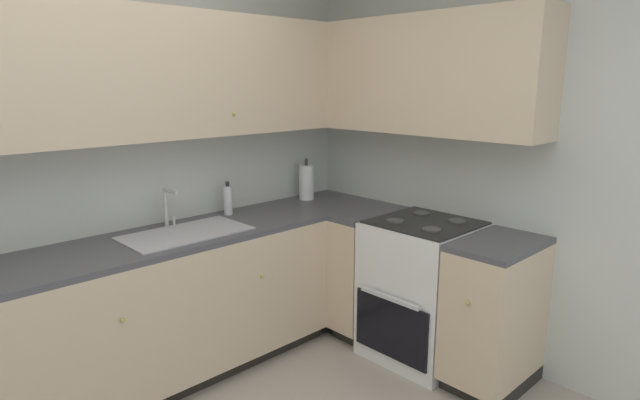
% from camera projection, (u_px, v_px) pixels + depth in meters
% --- Properties ---
extents(wall_back, '(4.14, 0.05, 2.70)m').
position_uv_depth(wall_back, '(62.00, 160.00, 2.86)').
color(wall_back, silver).
rests_on(wall_back, ground_plane).
extents(wall_right, '(0.05, 3.38, 2.70)m').
position_uv_depth(wall_right, '(527.00, 154.00, 3.07)').
color(wall_right, silver).
rests_on(wall_right, ground_plane).
extents(lower_cabinets_back, '(1.98, 0.62, 0.86)m').
position_uv_depth(lower_cabinets_back, '(173.00, 310.00, 3.13)').
color(lower_cabinets_back, beige).
rests_on(lower_cabinets_back, ground_plane).
extents(countertop_back, '(3.18, 0.60, 0.03)m').
position_uv_depth(countertop_back, '(168.00, 239.00, 3.03)').
color(countertop_back, '#4C4C51').
rests_on(countertop_back, lower_cabinets_back).
extents(lower_cabinets_right, '(0.62, 1.27, 0.86)m').
position_uv_depth(lower_cabinets_right, '(438.00, 298.00, 3.29)').
color(lower_cabinets_right, beige).
rests_on(lower_cabinets_right, ground_plane).
extents(countertop_right, '(0.60, 1.27, 0.03)m').
position_uv_depth(countertop_right, '(442.00, 231.00, 3.19)').
color(countertop_right, '#4C4C51').
rests_on(countertop_right, lower_cabinets_right).
extents(oven_range, '(0.68, 0.62, 1.05)m').
position_uv_depth(oven_range, '(423.00, 289.00, 3.39)').
color(oven_range, white).
rests_on(oven_range, ground_plane).
extents(upper_cabinets_back, '(2.86, 0.34, 0.72)m').
position_uv_depth(upper_cabinets_back, '(117.00, 74.00, 2.81)').
color(upper_cabinets_back, beige).
extents(upper_cabinets_right, '(0.32, 1.82, 0.72)m').
position_uv_depth(upper_cabinets_right, '(410.00, 75.00, 3.36)').
color(upper_cabinets_right, beige).
extents(sink, '(0.72, 0.40, 0.10)m').
position_uv_depth(sink, '(186.00, 240.00, 3.08)').
color(sink, '#B7B7BC').
rests_on(sink, countertop_back).
extents(faucet, '(0.07, 0.16, 0.24)m').
position_uv_depth(faucet, '(168.00, 204.00, 3.19)').
color(faucet, silver).
rests_on(faucet, countertop_back).
extents(soap_bottle, '(0.06, 0.06, 0.22)m').
position_uv_depth(soap_bottle, '(228.00, 200.00, 3.49)').
color(soap_bottle, silver).
rests_on(soap_bottle, countertop_back).
extents(paper_towel_roll, '(0.11, 0.11, 0.32)m').
position_uv_depth(paper_towel_roll, '(306.00, 182.00, 3.94)').
color(paper_towel_roll, white).
rests_on(paper_towel_roll, countertop_back).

